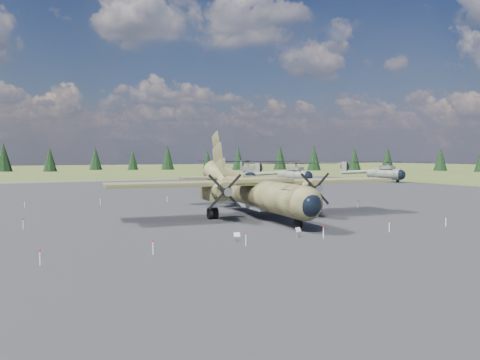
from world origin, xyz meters
name	(u,v)px	position (x,y,z in m)	size (l,w,h in m)	color
ground	(219,217)	(0.00, 0.00, 0.00)	(500.00, 500.00, 0.00)	#545C29
apron	(183,206)	(0.00, 10.00, 0.00)	(120.00, 120.00, 0.04)	#545459
transport_plane	(254,189)	(3.25, -0.91, 2.61)	(27.57, 24.95, 9.07)	#3F4022
helicopter_near	(247,169)	(19.26, 31.80, 3.44)	(24.66, 24.66, 4.86)	slate
helicopter_mid	(294,169)	(34.47, 40.66, 2.99)	(21.52, 21.52, 4.21)	slate
helicopter_far	(385,168)	(54.75, 36.35, 3.14)	(22.13, 22.36, 4.42)	slate
info_placard_left	(237,236)	(-3.97, -12.12, 0.44)	(0.45, 0.26, 0.66)	gray
info_placard_right	(298,231)	(0.63, -12.42, 0.48)	(0.50, 0.34, 0.72)	gray
barrier_fence	(214,212)	(-0.46, -0.08, 0.51)	(33.12, 29.62, 0.85)	silver
treeline	(206,166)	(-2.03, -2.03, 4.85)	(309.66, 307.34, 10.94)	black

